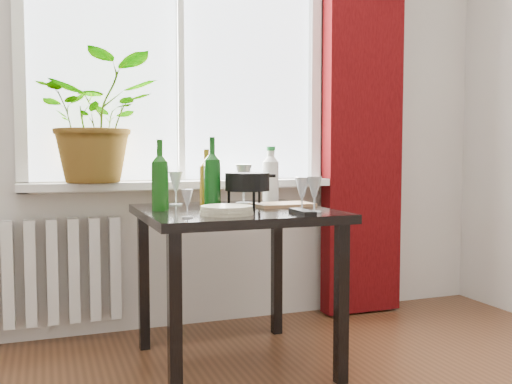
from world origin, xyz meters
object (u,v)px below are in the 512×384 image
object	(u,v)px
radiator	(42,272)
cutting_board	(283,205)
cleaning_bottle	(271,173)
wineglass_back_left	(176,188)
wineglass_front_left	(187,203)
wineglass_far_right	(302,194)
tv_remote	(302,212)
wineglass_front_right	(314,194)
table	(234,229)
fondue_pot	(247,190)
potted_plant	(97,119)
wine_bottle_right	(212,172)
wineglass_back_center	(244,183)
plate_stack	(227,210)
wine_bottle_left	(160,175)
bottle_amber	(207,177)

from	to	relation	value
radiator	cutting_board	bearing A→B (deg)	-27.82
cleaning_bottle	wineglass_back_left	size ratio (longest dim) A/B	1.74
wineglass_front_left	wineglass_far_right	bearing A→B (deg)	4.52
wineglass_far_right	tv_remote	xyz separation A→B (m)	(-0.04, -0.09, -0.07)
wineglass_back_left	wineglass_front_right	bearing A→B (deg)	-48.37
table	wineglass_front_left	distance (m)	0.43
radiator	cleaning_bottle	distance (m)	1.31
fondue_pot	cutting_board	bearing A→B (deg)	8.19
wineglass_far_right	fondue_pot	world-z (taller)	fondue_pot
potted_plant	wine_bottle_right	xyz separation A→B (m)	(0.48, -0.47, -0.27)
wineglass_back_center	plate_stack	size ratio (longest dim) A/B	0.92
wine_bottle_left	wineglass_back_center	xyz separation A→B (m)	(0.47, 0.21, -0.06)
wineglass_front_right	cutting_board	xyz separation A→B (m)	(-0.02, 0.31, -0.07)
radiator	cleaning_bottle	bearing A→B (deg)	-14.74
wineglass_far_right	plate_stack	world-z (taller)	wineglass_far_right
wineglass_front_left	fondue_pot	distance (m)	0.50
fondue_pot	tv_remote	size ratio (longest dim) A/B	1.30
wine_bottle_left	tv_remote	bearing A→B (deg)	-34.77
wine_bottle_right	wine_bottle_left	bearing A→B (deg)	-169.46
cleaning_bottle	wineglass_front_right	world-z (taller)	cleaning_bottle
table	wine_bottle_right	distance (m)	0.29
bottle_amber	wineglass_far_right	distance (m)	0.56
wineglass_far_right	fondue_pot	size ratio (longest dim) A/B	0.65
wineglass_front_left	cutting_board	size ratio (longest dim) A/B	0.41
wineglass_far_right	plate_stack	xyz separation A→B (m)	(-0.34, 0.02, -0.06)
cleaning_bottle	wineglass_front_left	world-z (taller)	cleaning_bottle
cleaning_bottle	tv_remote	xyz separation A→B (m)	(-0.12, -0.65, -0.14)
wineglass_back_center	tv_remote	distance (m)	0.59
potted_plant	wine_bottle_left	world-z (taller)	potted_plant
wine_bottle_left	wine_bottle_right	size ratio (longest dim) A/B	0.96
wineglass_far_right	cutting_board	distance (m)	0.29
cleaning_bottle	plate_stack	xyz separation A→B (m)	(-0.42, -0.54, -0.13)
potted_plant	wineglass_front_left	size ratio (longest dim) A/B	5.67
potted_plant	wineglass_back_center	world-z (taller)	potted_plant
wineglass_front_right	plate_stack	xyz separation A→B (m)	(-0.38, 0.05, -0.06)
wineglass_front_right	tv_remote	size ratio (longest dim) A/B	0.86
cleaning_bottle	wineglass_back_center	world-z (taller)	cleaning_bottle
wineglass_far_right	wineglass_front_left	world-z (taller)	wineglass_far_right
plate_stack	fondue_pot	xyz separation A→B (m)	(0.19, 0.27, 0.06)
potted_plant	fondue_pot	distance (m)	0.89
wineglass_far_right	fondue_pot	distance (m)	0.33
wine_bottle_right	wineglass_back_center	world-z (taller)	wine_bottle_right
cutting_board	potted_plant	bearing A→B (deg)	147.89
table	wine_bottle_right	world-z (taller)	wine_bottle_right
wine_bottle_left	wineglass_back_center	distance (m)	0.52
tv_remote	wineglass_back_center	bearing A→B (deg)	99.65
radiator	cutting_board	distance (m)	1.31
wineglass_front_left	plate_stack	bearing A→B (deg)	18.55
fondue_pot	wineglass_back_center	bearing A→B (deg)	86.97
radiator	wineglass_front_right	bearing A→B (deg)	-38.61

